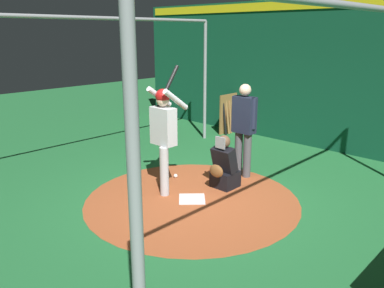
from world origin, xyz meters
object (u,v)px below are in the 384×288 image
batter (164,130)px  catcher (224,167)px  umpire (244,125)px  home_plate (192,199)px  bat_rack (233,114)px  baseball_0 (176,176)px

batter → catcher: 1.25m
catcher → umpire: umpire is taller
home_plate → bat_rack: (-4.02, -2.32, 0.48)m
catcher → batter: bearing=-38.6°
batter → bat_rack: size_ratio=1.99×
umpire → home_plate: bearing=3.4°
home_plate → batter: bearing=-85.9°
home_plate → batter: size_ratio=0.20×
batter → baseball_0: 1.20m
home_plate → bat_rack: size_ratio=0.40×
home_plate → baseball_0: size_ratio=5.68×
home_plate → catcher: 0.85m
batter → catcher: bearing=141.4°
catcher → baseball_0: (0.28, -0.94, -0.33)m
catcher → bat_rack: bat_rack is taller
umpire → catcher: bearing=10.1°
umpire → baseball_0: (0.98, -0.81, -0.94)m
catcher → home_plate: bearing=-2.9°
home_plate → catcher: (-0.77, 0.04, 0.36)m
catcher → baseball_0: bearing=-73.6°
bat_rack → baseball_0: bat_rack is taller
batter → home_plate: bearing=94.1°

